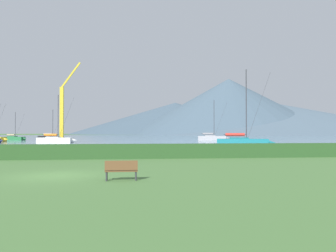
# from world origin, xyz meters

# --- Properties ---
(ground_plane) EXTENTS (1000.00, 1000.00, 0.00)m
(ground_plane) POSITION_xyz_m (0.00, 0.00, 0.00)
(ground_plane) COLOR #477038
(harbor_water) EXTENTS (320.00, 246.00, 0.00)m
(harbor_water) POSITION_xyz_m (0.00, 137.00, 0.00)
(harbor_water) COLOR slate
(harbor_water) RESTS_ON ground_plane
(hedge_line) EXTENTS (80.00, 1.20, 1.27)m
(hedge_line) POSITION_xyz_m (0.00, 11.00, 0.63)
(hedge_line) COLOR #284C23
(hedge_line) RESTS_ON ground_plane
(sailboat_slip_1) EXTENTS (9.17, 3.95, 11.39)m
(sailboat_slip_1) POSITION_xyz_m (27.43, 73.97, 0.75)
(sailboat_slip_1) COLOR #9E9EA3
(sailboat_slip_1) RESTS_ON harbor_water
(sailboat_slip_3) EXTENTS (8.48, 3.34, 10.32)m
(sailboat_slip_3) POSITION_xyz_m (-11.71, 55.67, 0.69)
(sailboat_slip_3) COLOR white
(sailboat_slip_3) RESTS_ON harbor_water
(sailboat_slip_5) EXTENTS (9.26, 4.72, 12.27)m
(sailboat_slip_5) POSITION_xyz_m (21.81, 32.75, 0.76)
(sailboat_slip_5) COLOR #19707A
(sailboat_slip_5) RESTS_ON harbor_water
(sailboat_slip_6) EXTENTS (7.38, 3.83, 8.13)m
(sailboat_slip_6) POSITION_xyz_m (-28.94, 82.19, 0.60)
(sailboat_slip_6) COLOR #236B38
(sailboat_slip_6) RESTS_ON harbor_water
(sailboat_slip_7) EXTENTS (8.72, 4.13, 9.38)m
(sailboat_slip_7) POSITION_xyz_m (-20.21, 89.60, 0.70)
(sailboat_slip_7) COLOR black
(sailboat_slip_7) RESTS_ON harbor_water
(park_bench_near_path) EXTENTS (1.54, 0.48, 0.95)m
(park_bench_near_path) POSITION_xyz_m (3.46, -2.20, 0.53)
(park_bench_near_path) COLOR brown
(park_bench_near_path) RESTS_ON ground_plane
(dock_crane) EXTENTS (5.15, 2.00, 18.32)m
(dock_crane) POSITION_xyz_m (-11.05, 59.46, 5.61)
(dock_crane) COLOR #333338
(dock_crane) RESTS_ON ground_plane
(distant_hill_west_ridge) EXTENTS (254.85, 254.85, 38.71)m
(distant_hill_west_ridge) POSITION_xyz_m (61.20, 386.28, 19.36)
(distant_hill_west_ridge) COLOR #425666
(distant_hill_west_ridge) RESTS_ON ground_plane
(distant_hill_central_peak) EXTENTS (308.90, 308.90, 35.27)m
(distant_hill_central_peak) POSITION_xyz_m (157.09, 330.19, 17.63)
(distant_hill_central_peak) COLOR #4C6070
(distant_hill_central_peak) RESTS_ON ground_plane
(distant_hill_east_ridge) EXTENTS (203.88, 203.88, 57.02)m
(distant_hill_east_ridge) POSITION_xyz_m (105.71, 310.94, 28.51)
(distant_hill_east_ridge) COLOR #425666
(distant_hill_east_ridge) RESTS_ON ground_plane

